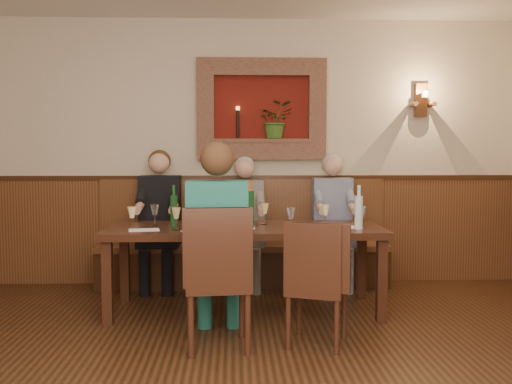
% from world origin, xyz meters
% --- Properties ---
extents(room_shell, '(6.04, 6.04, 2.82)m').
position_xyz_m(room_shell, '(0.00, 0.00, 1.89)').
color(room_shell, beige).
rests_on(room_shell, ground).
extents(wainscoting, '(6.02, 6.02, 1.15)m').
position_xyz_m(wainscoting, '(0.00, -0.00, 0.59)').
color(wainscoting, '#522817').
rests_on(wainscoting, ground).
extents(wall_niche, '(1.36, 0.30, 1.06)m').
position_xyz_m(wall_niche, '(0.24, 2.94, 1.81)').
color(wall_niche, '#63150E').
rests_on(wall_niche, ground).
extents(wall_sconce, '(0.25, 0.20, 0.35)m').
position_xyz_m(wall_sconce, '(1.90, 2.93, 1.94)').
color(wall_sconce, '#522817').
rests_on(wall_sconce, ground).
extents(dining_table, '(2.40, 0.90, 0.75)m').
position_xyz_m(dining_table, '(0.00, 1.85, 0.68)').
color(dining_table, black).
rests_on(dining_table, ground).
extents(bench, '(3.00, 0.45, 1.11)m').
position_xyz_m(bench, '(0.00, 2.79, 0.33)').
color(bench, '#381E0F').
rests_on(bench, ground).
extents(chair_near_left, '(0.50, 0.50, 1.03)m').
position_xyz_m(chair_near_left, '(-0.21, 0.90, 0.30)').
color(chair_near_left, black).
rests_on(chair_near_left, ground).
extents(chair_near_right, '(0.52, 0.52, 0.91)m').
position_xyz_m(chair_near_right, '(0.50, 0.93, 0.27)').
color(chair_near_right, black).
rests_on(chair_near_right, ground).
extents(person_bench_left, '(0.42, 0.51, 1.42)m').
position_xyz_m(person_bench_left, '(-0.86, 2.69, 0.59)').
color(person_bench_left, black).
rests_on(person_bench_left, ground).
extents(person_bench_mid, '(0.39, 0.48, 1.36)m').
position_xyz_m(person_bench_mid, '(0.02, 2.69, 0.56)').
color(person_bench_mid, '#5F5857').
rests_on(person_bench_mid, ground).
extents(person_bench_right, '(0.40, 0.49, 1.38)m').
position_xyz_m(person_bench_right, '(0.93, 2.69, 0.57)').
color(person_bench_right, navy).
rests_on(person_bench_right, ground).
extents(person_chair_front, '(0.44, 0.54, 1.48)m').
position_xyz_m(person_chair_front, '(-0.22, 1.07, 0.61)').
color(person_chair_front, '#1C5E63').
rests_on(person_chair_front, ground).
extents(spittoon_bucket, '(0.29, 0.29, 0.25)m').
position_xyz_m(spittoon_bucket, '(-0.19, 1.85, 0.88)').
color(spittoon_bucket, red).
rests_on(spittoon_bucket, dining_table).
extents(wine_bottle_green_a, '(0.10, 0.10, 0.41)m').
position_xyz_m(wine_bottle_green_a, '(0.04, 1.74, 0.92)').
color(wine_bottle_green_a, '#19471E').
rests_on(wine_bottle_green_a, dining_table).
extents(wine_bottle_green_b, '(0.09, 0.09, 0.36)m').
position_xyz_m(wine_bottle_green_b, '(-0.62, 1.90, 0.90)').
color(wine_bottle_green_b, '#19471E').
rests_on(wine_bottle_green_b, dining_table).
extents(water_bottle, '(0.07, 0.07, 0.37)m').
position_xyz_m(water_bottle, '(0.96, 1.65, 0.90)').
color(water_bottle, silver).
rests_on(water_bottle, dining_table).
extents(tasting_sheet_a, '(0.28, 0.22, 0.00)m').
position_xyz_m(tasting_sheet_a, '(-0.85, 1.66, 0.75)').
color(tasting_sheet_a, white).
rests_on(tasting_sheet_a, dining_table).
extents(tasting_sheet_b, '(0.29, 0.21, 0.00)m').
position_xyz_m(tasting_sheet_b, '(-0.06, 1.79, 0.75)').
color(tasting_sheet_b, white).
rests_on(tasting_sheet_b, dining_table).
extents(tasting_sheet_c, '(0.36, 0.31, 0.00)m').
position_xyz_m(tasting_sheet_c, '(0.85, 1.76, 0.75)').
color(tasting_sheet_c, white).
rests_on(tasting_sheet_c, dining_table).
extents(tasting_sheet_d, '(0.29, 0.26, 0.00)m').
position_xyz_m(tasting_sheet_d, '(-0.39, 1.57, 0.75)').
color(tasting_sheet_d, white).
rests_on(tasting_sheet_d, dining_table).
extents(wine_glass_0, '(0.08, 0.08, 0.19)m').
position_xyz_m(wine_glass_0, '(0.71, 1.86, 0.85)').
color(wine_glass_0, '#FEE398').
rests_on(wine_glass_0, dining_table).
extents(wine_glass_1, '(0.08, 0.08, 0.19)m').
position_xyz_m(wine_glass_1, '(1.01, 1.73, 0.85)').
color(wine_glass_1, white).
rests_on(wine_glass_1, dining_table).
extents(wine_glass_2, '(0.08, 0.08, 0.19)m').
position_xyz_m(wine_glass_2, '(0.38, 1.61, 0.85)').
color(wine_glass_2, white).
rests_on(wine_glass_2, dining_table).
extents(wine_glass_3, '(0.08, 0.08, 0.19)m').
position_xyz_m(wine_glass_3, '(0.18, 2.00, 0.85)').
color(wine_glass_3, '#FEE398').
rests_on(wine_glass_3, dining_table).
extents(wine_glass_4, '(0.08, 0.08, 0.19)m').
position_xyz_m(wine_glass_4, '(-0.05, 1.65, 0.85)').
color(wine_glass_4, '#FEE398').
rests_on(wine_glass_4, dining_table).
extents(wine_glass_5, '(0.08, 0.08, 0.19)m').
position_xyz_m(wine_glass_5, '(-0.58, 1.66, 0.85)').
color(wine_glass_5, '#FEE398').
rests_on(wine_glass_5, dining_table).
extents(wine_glass_6, '(0.08, 0.08, 0.19)m').
position_xyz_m(wine_glass_6, '(-0.80, 1.94, 0.85)').
color(wine_glass_6, white).
rests_on(wine_glass_6, dining_table).
extents(wine_glass_7, '(0.08, 0.08, 0.19)m').
position_xyz_m(wine_glass_7, '(-0.24, 1.96, 0.85)').
color(wine_glass_7, white).
rests_on(wine_glass_7, dining_table).
extents(wine_glass_8, '(0.08, 0.08, 0.19)m').
position_xyz_m(wine_glass_8, '(-0.96, 1.72, 0.85)').
color(wine_glass_8, '#FEE398').
rests_on(wine_glass_8, dining_table).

